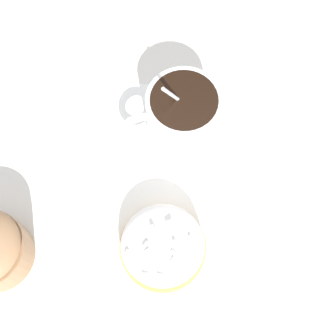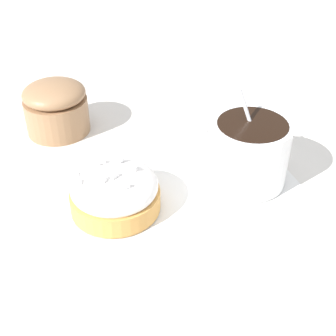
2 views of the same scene
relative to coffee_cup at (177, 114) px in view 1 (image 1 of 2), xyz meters
The scene contains 4 objects.
ground_plane 0.09m from the coffee_cup, behind, with size 3.00×3.00×0.00m, color silver.
paper_napkin 0.09m from the coffee_cup, behind, with size 0.28×0.26×0.00m.
coffee_cup is the anchor object (origin of this frame).
frosted_pastry 0.15m from the coffee_cup, behind, with size 0.09×0.09×0.05m.
Camera 1 is at (-0.17, -0.00, 0.52)m, focal length 50.00 mm.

